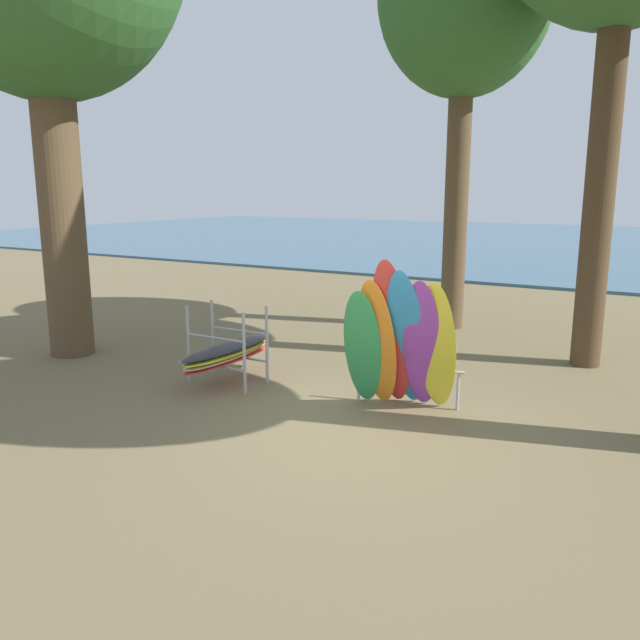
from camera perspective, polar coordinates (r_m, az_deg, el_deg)
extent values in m
plane|color=brown|center=(8.40, 4.34, -9.63)|extent=(80.00, 80.00, 0.00)
cube|color=#38607A|center=(38.47, 25.12, 6.19)|extent=(80.00, 36.00, 0.10)
cylinder|color=brown|center=(12.49, -22.35, 10.21)|extent=(0.79, 0.79, 5.81)
cylinder|color=brown|center=(14.22, 12.22, 10.93)|extent=(0.51, 0.51, 5.82)
cylinder|color=#4C3823|center=(11.77, 24.06, 12.19)|extent=(0.50, 0.50, 6.70)
ellipsoid|color=#339E56|center=(8.80, 3.88, -2.57)|extent=(0.71, 0.92, 1.76)
ellipsoid|color=orange|center=(8.75, 5.20, -2.17)|extent=(0.62, 0.87, 1.91)
ellipsoid|color=red|center=(8.69, 6.54, -1.33)|extent=(0.70, 1.12, 2.19)
ellipsoid|color=#2D8ED1|center=(8.69, 7.85, -1.81)|extent=(0.66, 1.12, 2.06)
ellipsoid|color=purple|center=(8.69, 9.17, -2.31)|extent=(0.72, 1.02, 1.93)
ellipsoid|color=yellow|center=(8.68, 10.50, -2.46)|extent=(0.65, 0.90, 1.90)
cylinder|color=#9EA0A5|center=(9.33, 3.50, -5.61)|extent=(0.04, 0.04, 0.55)
cylinder|color=#9EA0A5|center=(9.11, 12.33, -6.31)|extent=(0.04, 0.04, 0.55)
cylinder|color=#9EA0A5|center=(9.11, 7.91, -4.33)|extent=(1.57, 0.39, 0.04)
cylinder|color=#9EA0A5|center=(10.28, -11.78, -2.18)|extent=(0.05, 0.05, 1.25)
cylinder|color=#9EA0A5|center=(9.60, -6.86, -3.00)|extent=(0.05, 0.05, 1.25)
cylinder|color=#9EA0A5|center=(10.72, -9.65, -1.52)|extent=(0.05, 0.05, 1.25)
cylinder|color=#9EA0A5|center=(10.07, -4.81, -2.26)|extent=(0.05, 0.05, 1.25)
cylinder|color=#9EA0A5|center=(10.00, -9.35, -4.11)|extent=(1.10, 0.04, 0.04)
cylinder|color=#9EA0A5|center=(9.89, -9.44, -1.60)|extent=(1.10, 0.04, 0.04)
cylinder|color=#9EA0A5|center=(10.45, -7.27, -3.35)|extent=(1.10, 0.04, 0.04)
cylinder|color=#9EA0A5|center=(10.34, -7.33, -0.94)|extent=(1.10, 0.04, 0.04)
ellipsoid|color=red|center=(10.21, -8.32, -3.45)|extent=(0.51, 2.10, 0.06)
ellipsoid|color=#C6B289|center=(10.20, -8.33, -3.13)|extent=(0.58, 2.12, 0.06)
ellipsoid|color=yellow|center=(10.17, -8.21, -2.82)|extent=(0.53, 2.11, 0.06)
ellipsoid|color=black|center=(10.16, -8.28, -2.49)|extent=(0.52, 2.11, 0.06)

